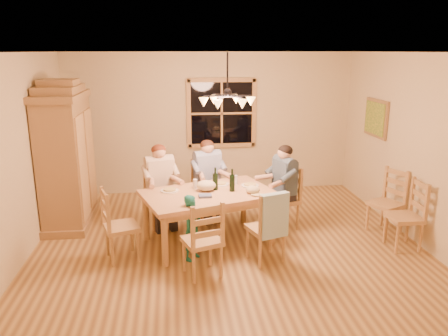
{
  "coord_description": "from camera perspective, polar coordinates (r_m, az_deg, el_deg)",
  "views": [
    {
      "loc": [
        -0.74,
        -5.86,
        2.72
      ],
      "look_at": [
        -0.03,
        0.1,
        1.1
      ],
      "focal_mm": 35.0,
      "sensor_mm": 36.0,
      "label": 1
    }
  ],
  "objects": [
    {
      "name": "adult_plaid_man",
      "position": [
        7.11,
        -2.15,
        -0.24
      ],
      "size": [
        0.49,
        0.52,
        0.87
      ],
      "rotation": [
        0.0,
        0.0,
        3.46
      ],
      "color": "#354F92",
      "rests_on": "floor"
    },
    {
      "name": "chair_end_right",
      "position": [
        6.96,
        7.63,
        -5.37
      ],
      "size": [
        0.54,
        0.55,
        0.99
      ],
      "rotation": [
        0.0,
        0.0,
        1.89
      ],
      "color": "#9C7B45",
      "rests_on": "floor"
    },
    {
      "name": "armoire",
      "position": [
        7.32,
        -19.84,
        1.06
      ],
      "size": [
        0.66,
        1.4,
        2.3
      ],
      "color": "olive",
      "rests_on": "floor"
    },
    {
      "name": "chair_near_right",
      "position": [
        5.89,
        5.45,
        -9.21
      ],
      "size": [
        0.55,
        0.54,
        0.99
      ],
      "rotation": [
        0.0,
        0.0,
        0.32
      ],
      "color": "#9C7B45",
      "rests_on": "floor"
    },
    {
      "name": "plate_slate",
      "position": [
        6.53,
        3.42,
        -2.32
      ],
      "size": [
        0.26,
        0.26,
        0.02
      ],
      "primitive_type": "cylinder",
      "color": "white",
      "rests_on": "dining_table"
    },
    {
      "name": "wall_left",
      "position": [
        6.35,
        -25.03,
        1.2
      ],
      "size": [
        0.02,
        5.0,
        2.7
      ],
      "primitive_type": "cube",
      "color": "beige",
      "rests_on": "floor"
    },
    {
      "name": "cloth_bundle",
      "position": [
        6.29,
        -2.34,
        -2.31
      ],
      "size": [
        0.28,
        0.22,
        0.15
      ],
      "primitive_type": "ellipsoid",
      "color": "#BEB38A",
      "rests_on": "dining_table"
    },
    {
      "name": "dining_table",
      "position": [
        6.28,
        -2.04,
        -4.07
      ],
      "size": [
        2.07,
        1.62,
        0.76
      ],
      "rotation": [
        0.0,
        0.0,
        0.32
      ],
      "color": "#B37B4F",
      "rests_on": "floor"
    },
    {
      "name": "chair_near_left",
      "position": [
        5.52,
        -2.86,
        -10.89
      ],
      "size": [
        0.55,
        0.54,
        0.99
      ],
      "rotation": [
        0.0,
        0.0,
        0.32
      ],
      "color": "#9C7B45",
      "rests_on": "floor"
    },
    {
      "name": "chair_far_right",
      "position": [
        7.27,
        -2.11,
        -4.33
      ],
      "size": [
        0.55,
        0.54,
        0.99
      ],
      "rotation": [
        0.0,
        0.0,
        3.46
      ],
      "color": "#9C7B45",
      "rests_on": "floor"
    },
    {
      "name": "chair_spare_back",
      "position": [
        7.17,
        20.26,
        -5.59
      ],
      "size": [
        0.56,
        0.57,
        0.99
      ],
      "rotation": [
        0.0,
        0.0,
        2.0
      ],
      "color": "#9C7B45",
      "rests_on": "floor"
    },
    {
      "name": "chair_end_left",
      "position": [
        6.06,
        -13.17,
        -8.82
      ],
      "size": [
        0.54,
        0.55,
        0.99
      ],
      "rotation": [
        0.0,
        0.0,
        -1.25
      ],
      "color": "#9C7B45",
      "rests_on": "floor"
    },
    {
      "name": "window",
      "position": [
        8.46,
        -0.31,
        7.16
      ],
      "size": [
        1.3,
        0.06,
        1.3
      ],
      "color": "black",
      "rests_on": "wall_back"
    },
    {
      "name": "wall_right",
      "position": [
        6.96,
        23.54,
        2.48
      ],
      "size": [
        0.02,
        5.0,
        2.7
      ],
      "primitive_type": "cube",
      "color": "beige",
      "rests_on": "floor"
    },
    {
      "name": "ceiling",
      "position": [
        5.91,
        0.46,
        14.91
      ],
      "size": [
        5.5,
        5.0,
        0.02
      ],
      "primitive_type": "cube",
      "color": "white",
      "rests_on": "wall_back"
    },
    {
      "name": "plate_plaid",
      "position": [
        6.58,
        -0.49,
        -2.14
      ],
      "size": [
        0.26,
        0.26,
        0.02
      ],
      "primitive_type": "cylinder",
      "color": "white",
      "rests_on": "dining_table"
    },
    {
      "name": "adult_woman",
      "position": [
        6.85,
        -8.38,
        -0.99
      ],
      "size": [
        0.49,
        0.52,
        0.87
      ],
      "rotation": [
        0.0,
        0.0,
        3.46
      ],
      "color": "#C5B198",
      "rests_on": "floor"
    },
    {
      "name": "adult_slate_man",
      "position": [
        6.79,
        7.79,
        -1.11
      ],
      "size": [
        0.52,
        0.49,
        0.87
      ],
      "rotation": [
        0.0,
        0.0,
        1.89
      ],
      "color": "#3D4F61",
      "rests_on": "floor"
    },
    {
      "name": "wine_bottle_b",
      "position": [
        6.25,
        1.07,
        -1.6
      ],
      "size": [
        0.08,
        0.08,
        0.33
      ],
      "primitive_type": "cylinder",
      "color": "black",
      "rests_on": "dining_table"
    },
    {
      "name": "napkin",
      "position": [
        6.06,
        -2.48,
        -3.65
      ],
      "size": [
        0.21,
        0.19,
        0.03
      ],
      "primitive_type": "cube",
      "rotation": [
        0.0,
        0.0,
        0.32
      ],
      "color": "#475482",
      "rests_on": "dining_table"
    },
    {
      "name": "floor",
      "position": [
        6.51,
        0.41,
        -9.61
      ],
      "size": [
        5.5,
        5.5,
        0.0
      ],
      "primitive_type": "plane",
      "color": "brown",
      "rests_on": "ground"
    },
    {
      "name": "chair_spare_front",
      "position": [
        6.72,
        22.35,
        -7.19
      ],
      "size": [
        0.43,
        0.45,
        0.99
      ],
      "rotation": [
        0.0,
        0.0,
        1.56
      ],
      "color": "#9C7B45",
      "rests_on": "floor"
    },
    {
      "name": "painting",
      "position": [
        7.94,
        19.22,
        6.16
      ],
      "size": [
        0.06,
        0.78,
        0.64
      ],
      "color": "olive",
      "rests_on": "wall_right"
    },
    {
      "name": "chandelier",
      "position": [
        5.94,
        0.45,
        8.9
      ],
      "size": [
        0.77,
        0.68,
        0.71
      ],
      "color": "black",
      "rests_on": "ceiling"
    },
    {
      "name": "chair_far_left",
      "position": [
        7.01,
        -8.21,
        -5.22
      ],
      "size": [
        0.55,
        0.54,
        0.99
      ],
      "rotation": [
        0.0,
        0.0,
        3.46
      ],
      "color": "#9C7B45",
      "rests_on": "floor"
    },
    {
      "name": "child",
      "position": [
        5.85,
        -4.17,
        -7.76
      ],
      "size": [
        0.37,
        0.39,
        0.9
      ],
      "primitive_type": "imported",
      "rotation": [
        0.0,
        0.0,
        0.94
      ],
      "color": "#186E69",
      "rests_on": "floor"
    },
    {
      "name": "cap",
      "position": [
        6.2,
        3.78,
        -2.81
      ],
      "size": [
        0.2,
        0.2,
        0.11
      ],
      "primitive_type": "ellipsoid",
      "color": "#C6B584",
      "rests_on": "dining_table"
    },
    {
      "name": "wine_glass_a",
      "position": [
        6.41,
        -3.79,
        -2.09
      ],
      "size": [
        0.06,
        0.06,
        0.14
      ],
      "primitive_type": "cylinder",
      "color": "silver",
      "rests_on": "dining_table"
    },
    {
      "name": "towel",
      "position": [
        5.58,
        6.54,
        -6.21
      ],
      "size": [
        0.39,
        0.21,
        0.58
      ],
      "primitive_type": "cube",
      "rotation": [
        0.0,
        0.0,
        0.32
      ],
      "color": "#98C1CE",
      "rests_on": "chair_near_right"
    },
    {
      "name": "wine_glass_b",
      "position": [
        6.6,
        1.51,
        -1.55
      ],
      "size": [
        0.06,
        0.06,
        0.14
      ],
      "primitive_type": "cylinder",
      "color": "silver",
      "rests_on": "dining_table"
    },
    {
      "name": "wine_bottle_a",
      "position": [
        6.32,
        -1.15,
        -1.41
      ],
      "size": [
        0.08,
        0.08,
        0.33
      ],
      "primitive_type": "cylinder",
      "color": "black",
      "rests_on": "dining_table"
    },
    {
      "name": "wall_back",
      "position": [
        8.51,
        -1.68,
        5.83
      ],
      "size": [
        5.5,
        0.02,
        2.7
      ],
      "primitive_type": "cube",
      "color": "beige",
      "rests_on": "floor"
    },
    {
      "name": "plate_woman",
      "position": [
        6.33,
        -7.12,
        -2.96
      ],
      "size": [
        0.26,
        0.26,
        0.02
      ],
      "primitive_type": "cylinder",
      "color": "white",
      "rests_on": "dining_table"
    }
  ]
}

